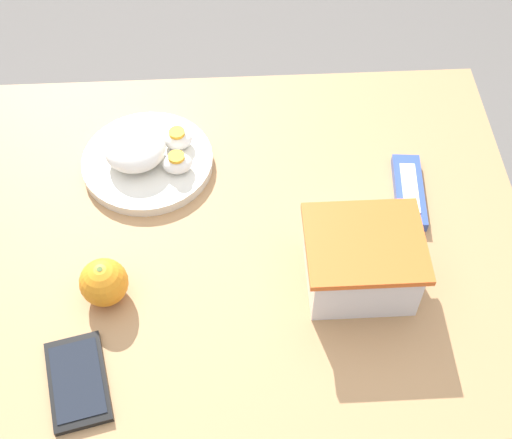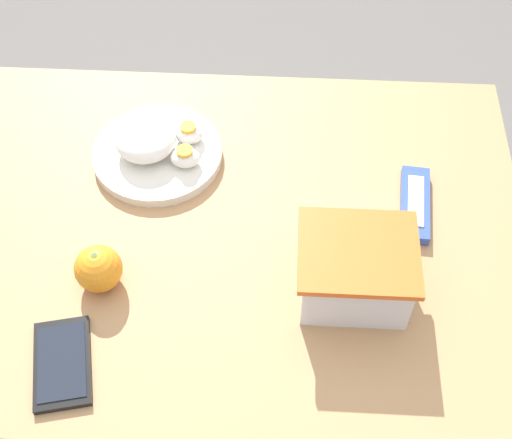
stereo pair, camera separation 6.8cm
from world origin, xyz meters
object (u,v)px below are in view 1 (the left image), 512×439
(orange_fruit, at_px, (104,282))
(food_container, at_px, (361,264))
(candy_bar, at_px, (409,192))
(rice_plate, at_px, (146,157))
(cell_phone, at_px, (78,381))

(orange_fruit, bearing_deg, food_container, -179.14)
(food_container, bearing_deg, candy_bar, -123.48)
(food_container, height_order, rice_plate, food_container)
(candy_bar, bearing_deg, food_container, 56.52)
(food_container, height_order, candy_bar, food_container)
(orange_fruit, xyz_separation_m, cell_phone, (0.03, 0.14, -0.03))
(orange_fruit, distance_m, rice_plate, 0.26)
(orange_fruit, height_order, rice_plate, orange_fruit)
(orange_fruit, xyz_separation_m, rice_plate, (-0.05, -0.25, -0.01))
(cell_phone, bearing_deg, rice_plate, -101.37)
(rice_plate, xyz_separation_m, candy_bar, (-0.43, 0.09, -0.01))
(food_container, xyz_separation_m, candy_bar, (-0.10, -0.16, -0.04))
(candy_bar, height_order, cell_phone, candy_bar)
(orange_fruit, height_order, cell_phone, orange_fruit)
(candy_bar, bearing_deg, cell_phone, 30.80)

